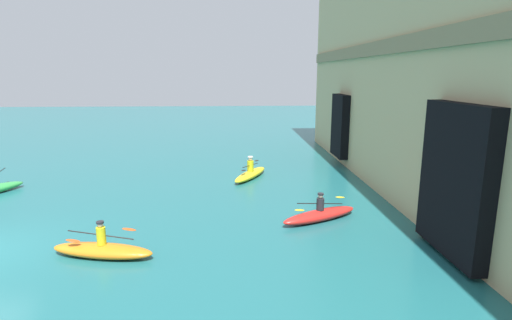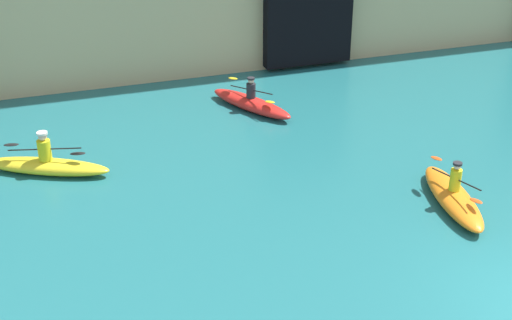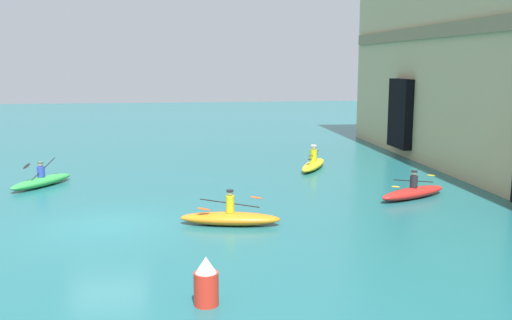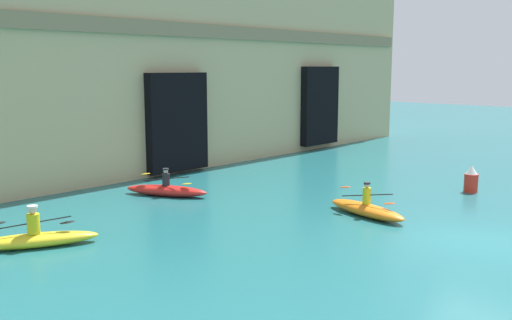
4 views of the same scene
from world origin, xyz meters
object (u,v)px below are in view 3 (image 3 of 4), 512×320
object	(u,v)px
kayak_green	(42,181)
marker_buoy	(206,282)
kayak_orange	(230,218)
kayak_yellow	(313,164)
kayak_red	(413,192)

from	to	relation	value
kayak_green	marker_buoy	xyz separation A→B (m)	(13.38, 6.52, 0.28)
marker_buoy	kayak_green	bearing A→B (deg)	-154.03
kayak_green	marker_buoy	size ratio (longest dim) A/B	2.93
kayak_orange	kayak_green	bearing A→B (deg)	148.96
kayak_yellow	kayak_red	bearing A→B (deg)	-132.24
kayak_red	marker_buoy	size ratio (longest dim) A/B	3.06
kayak_red	kayak_green	distance (m)	15.81
kayak_orange	marker_buoy	bearing A→B (deg)	-88.09
kayak_orange	kayak_yellow	xyz separation A→B (m)	(-9.53, 5.12, 0.01)
kayak_orange	kayak_green	size ratio (longest dim) A/B	1.05
kayak_green	kayak_yellow	size ratio (longest dim) A/B	0.94
kayak_red	kayak_green	world-z (taller)	kayak_green
kayak_red	kayak_green	xyz separation A→B (m)	(-4.30, -15.22, -0.00)
kayak_green	kayak_yellow	bearing A→B (deg)	133.29
kayak_orange	marker_buoy	world-z (taller)	kayak_orange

